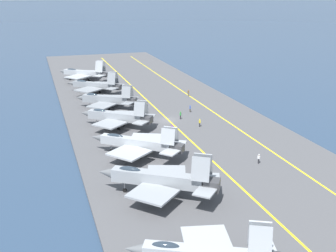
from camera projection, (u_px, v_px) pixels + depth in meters
The scene contains 16 objects.
ground_plane at pixel (168, 122), 92.84m from camera, with size 2000.00×2000.00×0.00m, color navy.
carrier_deck at pixel (168, 121), 92.78m from camera, with size 201.92×43.40×0.40m, color #4C4C4F.
deck_stripe_foul_line at pixel (218, 115), 96.18m from camera, with size 181.73×0.36×0.01m, color yellow.
deck_stripe_centerline at pixel (168, 120), 92.71m from camera, with size 181.73×0.36×0.01m, color yellow.
parked_jet_second at pixel (159, 179), 57.77m from camera, with size 13.49×16.64×6.86m.
parked_jet_third at pixel (138, 143), 71.99m from camera, with size 14.03×15.89×5.86m.
parked_jet_fourth at pixel (117, 116), 86.80m from camera, with size 13.38×15.20×6.18m.
parked_jet_fifth at pixel (107, 99), 100.75m from camera, with size 13.13×15.05×5.91m.
parked_jet_sixth at pixel (95, 85), 114.99m from camera, with size 13.87×15.33×6.38m.
parked_jet_seventh at pixel (84, 73), 129.97m from camera, with size 14.30×15.97×6.77m.
crew_brown_vest at pixel (188, 93), 112.67m from camera, with size 0.31×0.41×1.81m.
crew_white_vest at pixel (259, 158), 69.41m from camera, with size 0.46×0.42×1.68m.
crew_yellow_vest at pixel (200, 122), 87.84m from camera, with size 0.38×0.26×1.70m.
crew_blue_vest at pixel (190, 108), 98.23m from camera, with size 0.44×0.37×1.67m.
crew_green_vest at pixel (180, 115), 92.87m from camera, with size 0.46×0.44×1.79m.
crew_purple_vest at pixel (172, 128), 84.19m from camera, with size 0.33×0.42×1.73m.
Camera 1 is at (-84.24, 27.10, 28.10)m, focal length 45.00 mm.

